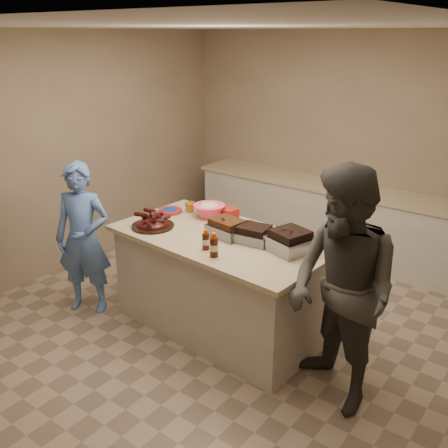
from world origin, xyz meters
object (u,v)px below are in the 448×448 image
Objects in this scene: guest_blue at (91,307)px; rib_platter at (153,227)px; bbq_bottle_a at (206,249)px; plastic_cup at (190,212)px; island at (221,326)px; roasting_pan at (289,251)px; guest_gray at (332,396)px; bbq_bottle_b at (214,256)px; mustard_bottle at (215,228)px; coleslaw_bowl at (209,217)px.

rib_platter is at bearing -2.38° from guest_blue.
plastic_cup is (-0.73, 0.63, 0.00)m from bbq_bottle_a.
bbq_bottle_a is (0.08, -0.31, 0.95)m from island.
island is 1.40m from guest_blue.
guest_gray is (0.63, -0.34, -0.95)m from roasting_pan.
guest_blue is (-1.38, -0.22, -0.95)m from bbq_bottle_a.
bbq_bottle_b is 1.91× the size of plastic_cup.
island is 18.63× the size of plastic_cup.
plastic_cup is (-0.87, 0.70, 0.00)m from bbq_bottle_b.
guest_gray is at bearing -14.40° from mustard_bottle.
roasting_pan is at bearing 47.15° from bbq_bottle_b.
mustard_bottle is at bearing 1.41° from guest_blue.
plastic_cup is 0.07× the size of guest_blue.
bbq_bottle_b is (0.62, -0.70, 0.00)m from coleslaw_bowl.
roasting_pan is 1.78× the size of bbq_bottle_a.
coleslaw_bowl is at bearing -175.51° from roasting_pan.
coleslaw_bowl is 0.25m from plastic_cup.
coleslaw_bowl is 1.56m from guest_blue.
bbq_bottle_b reaches higher than guest_gray.
coleslaw_bowl reaches higher than rib_platter.
plastic_cup is at bearing 157.14° from mustard_bottle.
bbq_bottle_b is 0.11× the size of guest_gray.
rib_platter is 1.26× the size of roasting_pan.
bbq_bottle_b is 1.80m from guest_blue.
coleslaw_bowl is 2.92× the size of plastic_cup.
roasting_pan is at bearing 13.00° from rib_platter.
bbq_bottle_a is 1.43× the size of mustard_bottle.
mustard_bottle reaches higher than plastic_cup.
bbq_bottle_b is at bearing -145.21° from guest_gray.
guest_blue is at bearing -153.94° from rib_platter.
bbq_bottle_a is at bearing -60.34° from mustard_bottle.
bbq_bottle_b is at bearing -55.64° from island.
bbq_bottle_a is 0.12× the size of guest_blue.
bbq_bottle_b is (0.87, -0.17, 0.00)m from rib_platter.
rib_platter is 0.26× the size of guest_blue.
rib_platter reaches higher than island.
bbq_bottle_a is at bearing -71.59° from island.
coleslaw_bowl is at bearing -170.72° from guest_gray.
island is 4.98× the size of rib_platter.
guest_blue is (-1.13, -0.65, -0.95)m from mustard_bottle.
coleslaw_bowl is 0.17× the size of guest_gray.
coleslaw_bowl is (0.25, 0.53, -0.00)m from rib_platter.
roasting_pan is at bearing 11.31° from island.
roasting_pan is 2.56× the size of mustard_bottle.
island is at bearing -6.17° from guest_blue.
roasting_pan is 0.21× the size of guest_blue.
mustard_bottle is 0.07× the size of guest_gray.
roasting_pan is 0.17× the size of guest_gray.
coleslaw_bowl reaches higher than guest_blue.
coleslaw_bowl reaches higher than roasting_pan.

